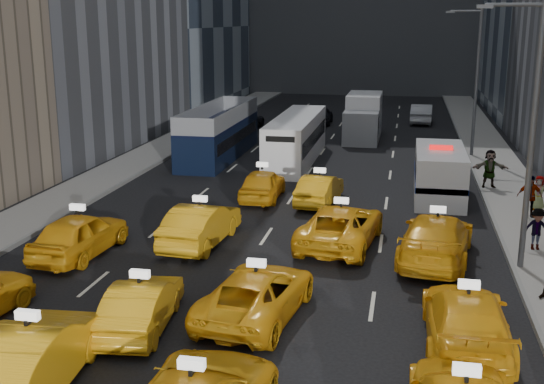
{
  "coord_description": "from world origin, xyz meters",
  "views": [
    {
      "loc": [
        5.24,
        -11.19,
        8.39
      ],
      "look_at": [
        0.37,
        13.32,
        2.0
      ],
      "focal_mm": 45.0,
      "sensor_mm": 36.0,
      "label": 1
    }
  ],
  "objects": [
    {
      "name": "city_bus",
      "position": [
        -1.19,
        28.65,
        1.36
      ],
      "size": [
        2.66,
        10.71,
        2.75
      ],
      "rotation": [
        0.0,
        0.0,
        0.04
      ],
      "color": "white",
      "rests_on": "ground"
    },
    {
      "name": "misc_car_3",
      "position": [
        -1.6,
        43.88,
        0.71
      ],
      "size": [
        1.76,
        4.19,
        1.42
      ],
      "primitive_type": "imported",
      "rotation": [
        0.0,
        0.0,
        3.16
      ],
      "color": "black",
      "rests_on": "ground"
    },
    {
      "name": "misc_car_4",
      "position": [
        6.43,
        45.86,
        0.79
      ],
      "size": [
        1.89,
        4.88,
        1.59
      ],
      "primitive_type": "imported",
      "rotation": [
        0.0,
        0.0,
        3.1
      ],
      "color": "#96989D",
      "rests_on": "ground"
    },
    {
      "name": "pedestrian_5",
      "position": [
        9.44,
        23.54,
        1.1
      ],
      "size": [
        1.81,
        0.69,
        1.9
      ],
      "primitive_type": "imported",
      "rotation": [
        0.0,
        0.0,
        0.1
      ],
      "color": "gray",
      "rests_on": "sidewalk_east"
    },
    {
      "name": "pedestrian_4",
      "position": [
        11.11,
        19.62,
        0.92
      ],
      "size": [
        0.83,
        0.59,
        1.53
      ],
      "primitive_type": "imported",
      "rotation": [
        0.0,
        0.0,
        -0.26
      ],
      "color": "gray",
      "rests_on": "sidewalk_east"
    },
    {
      "name": "streetlight_near",
      "position": [
        9.18,
        12.0,
        4.92
      ],
      "size": [
        2.15,
        0.22,
        9.0
      ],
      "color": "#595B60",
      "rests_on": "ground"
    },
    {
      "name": "taxi_17",
      "position": [
        1.43,
        19.28,
        0.69
      ],
      "size": [
        1.9,
        4.31,
        1.37
      ],
      "primitive_type": "imported",
      "rotation": [
        0.0,
        0.0,
        3.03
      ],
      "color": "#F1A614",
      "rests_on": "ground"
    },
    {
      "name": "misc_car_2",
      "position": [
        1.05,
        47.22,
        0.67
      ],
      "size": [
        2.15,
        4.71,
        1.34
      ],
      "primitive_type": "imported",
      "rotation": [
        0.0,
        0.0,
        3.2
      ],
      "color": "slate",
      "rests_on": "ground"
    },
    {
      "name": "taxi_14",
      "position": [
        2.99,
        13.51,
        0.77
      ],
      "size": [
        3.2,
        5.8,
        1.54
      ],
      "primitive_type": "imported",
      "rotation": [
        0.0,
        0.0,
        3.02
      ],
      "color": "#F1A614",
      "rests_on": "ground"
    },
    {
      "name": "taxi_10",
      "position": [
        1.25,
        6.61,
        0.71
      ],
      "size": [
        3.03,
        5.4,
        1.43
      ],
      "primitive_type": "imported",
      "rotation": [
        0.0,
        0.0,
        3.01
      ],
      "color": "#F1A614",
      "rests_on": "ground"
    },
    {
      "name": "taxi_9",
      "position": [
        -1.71,
        5.24,
        0.7
      ],
      "size": [
        1.91,
        4.35,
        1.39
      ],
      "primitive_type": "imported",
      "rotation": [
        0.0,
        0.0,
        3.25
      ],
      "color": "#F1A614",
      "rests_on": "ground"
    },
    {
      "name": "streetlight_far",
      "position": [
        9.18,
        32.0,
        4.92
      ],
      "size": [
        2.15,
        0.22,
        9.0
      ],
      "color": "#595B60",
      "rests_on": "ground"
    },
    {
      "name": "nypd_van",
      "position": [
        6.91,
        21.47,
        1.15
      ],
      "size": [
        2.97,
        6.15,
        2.54
      ],
      "rotation": [
        0.0,
        0.0,
        0.12
      ],
      "color": "silver",
      "rests_on": "ground"
    },
    {
      "name": "pedestrian_3",
      "position": [
        10.53,
        18.39,
        1.05
      ],
      "size": [
        1.09,
        0.57,
        1.8
      ],
      "primitive_type": "imported",
      "rotation": [
        0.0,
        0.0,
        0.09
      ],
      "color": "gray",
      "rests_on": "sidewalk_east"
    },
    {
      "name": "taxi_16",
      "position": [
        -1.34,
        19.58,
        0.73
      ],
      "size": [
        1.8,
        4.34,
        1.47
      ],
      "primitive_type": "imported",
      "rotation": [
        0.0,
        0.0,
        3.16
      ],
      "color": "#F1A614",
      "rests_on": "ground"
    },
    {
      "name": "pedestrian_2",
      "position": [
        10.1,
        13.96,
        0.93
      ],
      "size": [
        1.04,
        0.5,
        1.55
      ],
      "primitive_type": "imported",
      "rotation": [
        0.0,
        0.0,
        0.08
      ],
      "color": "gray",
      "rests_on": "sidewalk_east"
    },
    {
      "name": "sidewalk_east",
      "position": [
        10.5,
        25.0,
        0.07
      ],
      "size": [
        3.0,
        90.0,
        0.15
      ],
      "primitive_type": "cube",
      "color": "gray",
      "rests_on": "ground"
    },
    {
      "name": "taxi_5",
      "position": [
        -2.94,
        1.65,
        0.84
      ],
      "size": [
        2.18,
        5.2,
        1.67
      ],
      "primitive_type": "imported",
      "rotation": [
        0.0,
        0.0,
        3.22
      ],
      "color": "#F1A614",
      "rests_on": "ground"
    },
    {
      "name": "box_truck",
      "position": [
        2.22,
        37.33,
        1.55
      ],
      "size": [
        2.44,
        6.91,
        3.15
      ],
      "rotation": [
        0.0,
        0.0,
        0.01
      ],
      "color": "silver",
      "rests_on": "ground"
    },
    {
      "name": "taxi_12",
      "position": [
        -6.18,
        10.47,
        0.8
      ],
      "size": [
        2.23,
        4.84,
        1.61
      ],
      "primitive_type": "imported",
      "rotation": [
        0.0,
        0.0,
        3.07
      ],
      "color": "#F1A614",
      "rests_on": "ground"
    },
    {
      "name": "double_decker",
      "position": [
        -6.08,
        29.03,
        1.55
      ],
      "size": [
        2.84,
        10.87,
        3.14
      ],
      "rotation": [
        0.0,
        0.0,
        0.04
      ],
      "color": "black",
      "rests_on": "ground"
    },
    {
      "name": "taxi_15",
      "position": [
        6.48,
        12.46,
        0.84
      ],
      "size": [
        3.07,
        6.01,
        1.67
      ],
      "primitive_type": "imported",
      "rotation": [
        0.0,
        0.0,
        3.01
      ],
      "color": "#F1A614",
      "rests_on": "ground"
    },
    {
      "name": "curb_west",
      "position": [
        -9.05,
        25.0,
        0.09
      ],
      "size": [
        0.15,
        90.0,
        0.18
      ],
      "primitive_type": "cube",
      "color": "slate",
      "rests_on": "ground"
    },
    {
      "name": "taxi_11",
      "position": [
        7.02,
        5.85,
        0.77
      ],
      "size": [
        2.22,
        5.31,
        1.53
      ],
      "primitive_type": "imported",
      "rotation": [
        0.0,
        0.0,
        3.16
      ],
      "color": "#F1A614",
      "rests_on": "ground"
    },
    {
      "name": "curb_east",
      "position": [
        9.05,
        25.0,
        0.09
      ],
      "size": [
        0.15,
        90.0,
        0.18
      ],
      "primitive_type": "cube",
      "color": "slate",
      "rests_on": "ground"
    },
    {
      "name": "misc_car_0",
      "position": [
        6.65,
        27.38,
        0.72
      ],
      "size": [
        1.55,
        4.37,
        1.44
      ],
      "primitive_type": "imported",
      "rotation": [
        0.0,
        0.0,
        3.13
      ],
      "color": "#A9ABB1",
      "rests_on": "ground"
    },
    {
      "name": "misc_car_1",
      "position": [
        -7.11,
        39.75,
        0.68
      ],
      "size": [
        2.67,
        5.06,
        1.36
      ],
      "primitive_type": "imported",
      "rotation": [
        0.0,
        0.0,
        3.05
      ],
      "color": "black",
      "rests_on": "ground"
    },
    {
      "name": "sidewalk_west",
      "position": [
        -10.5,
        25.0,
        0.07
      ],
      "size": [
        3.0,
        90.0,
        0.15
      ],
      "primitive_type": "cube",
      "color": "gray",
      "rests_on": "ground"
    },
    {
      "name": "taxi_13",
      "position": [
        -2.24,
        12.55,
        0.79
      ],
      "size": [
        2.04,
        4.93,
        1.59
      ],
      "primitive_type": "imported",
      "rotation": [
        0.0,
        0.0,
        3.06
      ],
      "color": "#F1A614",
      "rests_on": "ground"
    }
  ]
}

